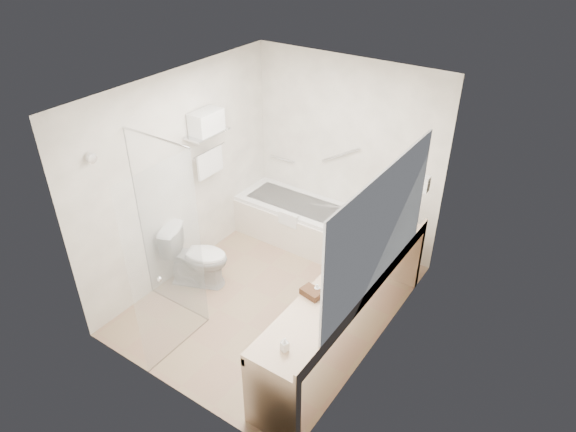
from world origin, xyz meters
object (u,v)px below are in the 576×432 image
Objects in this scene: water_bottle_left at (392,229)px; toilet at (197,257)px; amenity_basket at (312,293)px; bathtub at (296,220)px; vanity_counter at (347,297)px.

toilet is at bearing -152.60° from water_bottle_left.
water_bottle_left is (2.00, 1.04, 0.57)m from toilet.
amenity_basket is 0.90× the size of water_bottle_left.
bathtub is 2.08× the size of toilet.
amenity_basket is at bearing -98.94° from water_bottle_left.
water_bottle_left is (0.21, 1.33, 0.07)m from amenity_basket.
vanity_counter reaches higher than toilet.
bathtub is at bearing 126.97° from amenity_basket.
toilet is (-0.45, -1.49, 0.10)m from bathtub.
toilet is 3.84× the size of amenity_basket.
water_bottle_left reaches higher than toilet.
water_bottle_left is (1.55, -0.45, 0.68)m from bathtub.
water_bottle_left reaches higher than amenity_basket.
amenity_basket is 1.35m from water_bottle_left.
bathtub is 2.09m from vanity_counter.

